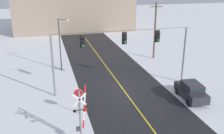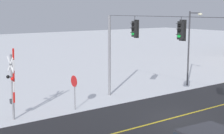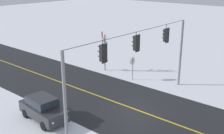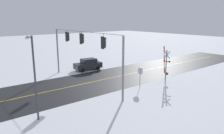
{
  "view_description": "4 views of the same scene",
  "coord_description": "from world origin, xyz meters",
  "px_view_note": "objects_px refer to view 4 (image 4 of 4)",
  "views": [
    {
      "loc": [
        -7.46,
        -23.9,
        11.21
      ],
      "look_at": [
        -1.41,
        -1.06,
        2.89
      ],
      "focal_mm": 41.12,
      "sensor_mm": 36.0,
      "label": 1
    },
    {
      "loc": [
        14.09,
        -15.37,
        6.59
      ],
      "look_at": [
        -3.15,
        -2.6,
        3.01
      ],
      "focal_mm": 54.91,
      "sensor_mm": 36.0,
      "label": 2
    },
    {
      "loc": [
        16.4,
        11.57,
        10.09
      ],
      "look_at": [
        -1.2,
        -3.46,
        2.49
      ],
      "focal_mm": 45.2,
      "sensor_mm": 36.0,
      "label": 3
    },
    {
      "loc": [
        -21.39,
        12.8,
        7.71
      ],
      "look_at": [
        -3.89,
        -1.18,
        2.6
      ],
      "focal_mm": 34.43,
      "sensor_mm": 36.0,
      "label": 4
    }
  ],
  "objects_px": {
    "stop_sign": "(140,73)",
    "streetlamp_near": "(33,70)",
    "parked_car_charcoal": "(88,64)",
    "railroad_crossing": "(166,64)"
  },
  "relations": [
    {
      "from": "streetlamp_near",
      "to": "stop_sign",
      "type": "bearing_deg",
      "value": -88.13
    },
    {
      "from": "railroad_crossing",
      "to": "parked_car_charcoal",
      "type": "bearing_deg",
      "value": 20.01
    },
    {
      "from": "stop_sign",
      "to": "streetlamp_near",
      "type": "bearing_deg",
      "value": 91.87
    },
    {
      "from": "parked_car_charcoal",
      "to": "streetlamp_near",
      "type": "distance_m",
      "value": 16.6
    },
    {
      "from": "railroad_crossing",
      "to": "streetlamp_near",
      "type": "height_order",
      "value": "streetlamp_near"
    },
    {
      "from": "railroad_crossing",
      "to": "parked_car_charcoal",
      "type": "relative_size",
      "value": 1.02
    },
    {
      "from": "railroad_crossing",
      "to": "streetlamp_near",
      "type": "distance_m",
      "value": 16.03
    },
    {
      "from": "streetlamp_near",
      "to": "parked_car_charcoal",
      "type": "bearing_deg",
      "value": -46.59
    },
    {
      "from": "stop_sign",
      "to": "streetlamp_near",
      "type": "height_order",
      "value": "streetlamp_near"
    },
    {
      "from": "stop_sign",
      "to": "parked_car_charcoal",
      "type": "height_order",
      "value": "stop_sign"
    }
  ]
}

